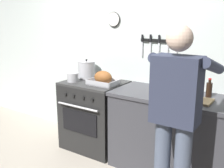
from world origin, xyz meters
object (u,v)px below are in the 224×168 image
stove (95,115)px  stock_pot (87,69)px  bottle_olive_oil (161,82)px  bottle_cooking_oil (178,84)px  person_cook (176,111)px  roasting_pan (103,79)px  bottle_soy_sauce (209,89)px  cutting_board (193,100)px  saucepan (73,77)px

stove → stock_pot: stock_pot is taller
stove → bottle_olive_oil: 1.06m
bottle_cooking_oil → bottle_olive_oil: bearing=-174.3°
person_cook → bottle_olive_oil: size_ratio=6.29×
roasting_pan → stock_pot: size_ratio=1.36×
stock_pot → bottle_olive_oil: bearing=-4.0°
bottle_soy_sauce → bottle_cooking_oil: (-0.31, -0.06, 0.02)m
roasting_pan → cutting_board: (1.12, -0.03, -0.07)m
cutting_board → saucepan: bearing=-178.2°
person_cook → bottle_olive_oil: (-0.43, 0.68, 0.06)m
stove → stock_pot: 0.62m
person_cook → bottle_cooking_oil: 0.74m
stock_pot → saucepan: (-0.02, -0.27, -0.06)m
stove → person_cook: 1.55m
stove → bottle_olive_oil: size_ratio=3.41×
person_cook → stove: bearing=52.3°
saucepan → cutting_board: (1.55, 0.05, -0.05)m
stove → bottle_cooking_oil: 1.22m
stove → saucepan: bearing=-149.8°
stove → cutting_board: cutting_board is taller
stock_pot → bottle_cooking_oil: size_ratio=1.07×
roasting_pan → saucepan: roasting_pan is taller
roasting_pan → bottle_olive_oil: bearing=9.0°
cutting_board → bottle_cooking_oil: bottle_cooking_oil is taller
person_cook → cutting_board: size_ratio=4.61×
person_cook → bottle_cooking_oil: size_ratio=6.85×
roasting_pan → bottle_cooking_oil: size_ratio=1.45×
roasting_pan → bottle_cooking_oil: bottle_cooking_oil is taller
roasting_pan → bottle_olive_oil: size_ratio=1.33×
roasting_pan → stock_pot: (-0.41, 0.19, 0.04)m
person_cook → stock_pot: size_ratio=6.40×
stock_pot → bottle_olive_oil: (1.12, -0.08, -0.01)m
bottle_soy_sauce → stock_pot: bearing=179.9°
bottle_cooking_oil → stock_pot: bearing=177.5°
person_cook → stock_pot: bearing=51.6°
person_cook → roasting_pan: 1.28m
saucepan → bottle_soy_sauce: bottle_soy_sauce is taller
bottle_olive_oil → roasting_pan: bearing=-171.0°
bottle_olive_oil → bottle_cooking_oil: size_ratio=1.09×
bottle_olive_oil → stove: bearing=-176.6°
saucepan → bottle_olive_oil: size_ratio=0.55×
stove → cutting_board: bearing=-4.0°
saucepan → cutting_board: size_ratio=0.40×
stove → bottle_cooking_oil: size_ratio=3.71×
person_cook → saucepan: 1.64m
stock_pot → saucepan: size_ratio=1.80×
cutting_board → bottle_soy_sauce: 0.25m
saucepan → bottle_soy_sauce: 1.66m
stock_pot → bottle_olive_oil: 1.12m
saucepan → bottle_cooking_oil: bottle_cooking_oil is taller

